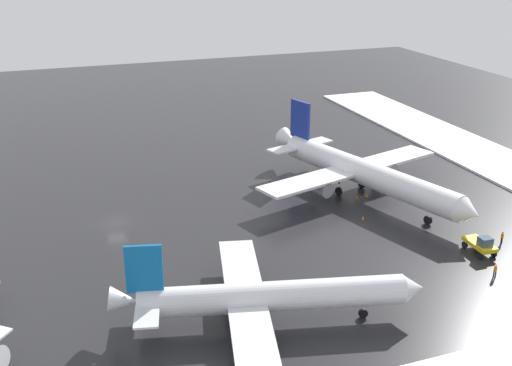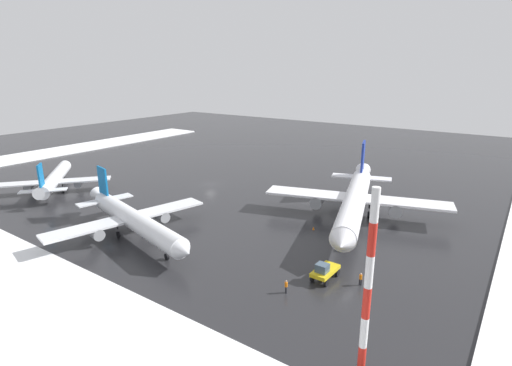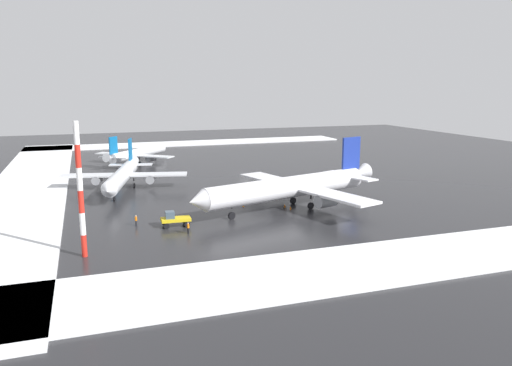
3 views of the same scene
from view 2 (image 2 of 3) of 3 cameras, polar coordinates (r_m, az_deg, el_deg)
name	(u,v)px [view 2 (image 2 of 3)]	position (r m, az deg, el deg)	size (l,w,h in m)	color
ground_plane	(210,184)	(95.82, -6.54, -0.18)	(240.00, 240.00, 0.00)	#232326
snow_bank_left	(57,151)	(147.89, -26.51, 4.05)	(14.00, 116.00, 0.37)	white
airplane_distant_tail	(355,200)	(73.42, 13.94, -2.39)	(33.36, 39.66, 12.01)	white
airplane_parked_portside	(55,179)	(100.10, -26.83, 0.55)	(23.85, 21.95, 8.61)	silver
airplane_far_rear	(134,220)	(67.40, -17.08, -5.01)	(32.12, 26.94, 9.65)	silver
pushback_tug	(324,271)	(53.85, 9.75, -12.23)	(2.43, 4.67, 2.50)	gold
ground_crew_near_tug	(286,286)	(50.56, 4.32, -14.44)	(0.36, 0.36, 1.71)	black
ground_crew_beside_wing	(361,278)	(53.68, 14.72, -13.03)	(0.36, 0.36, 1.71)	black
antenna_mast	(368,287)	(35.99, 15.69, -14.15)	(0.70, 0.70, 17.65)	red
traffic_cone_near_nose	(356,221)	(73.99, 14.10, -5.30)	(0.36, 0.36, 0.55)	orange
traffic_cone_mid_line	(313,228)	(69.39, 8.22, -6.42)	(0.36, 0.36, 0.55)	orange
traffic_cone_wingtip_side	(345,219)	(74.34, 12.63, -5.09)	(0.36, 0.36, 0.55)	orange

